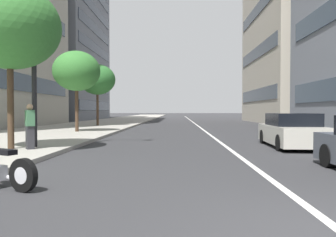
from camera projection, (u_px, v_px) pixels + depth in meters
sidewalk_right_plaza at (97, 125)px, 33.95m from camera, size 160.00×8.33×0.15m
lane_centre_stripe at (195, 124)px, 38.66m from camera, size 110.00×0.16×0.01m
car_far_down_avenue at (292, 131)px, 13.71m from camera, size 4.46×2.04×1.39m
street_lamp_with_banners at (42, 12)px, 12.26m from camera, size 1.26×2.35×8.29m
street_tree_near_plaza_corner at (10, 27)px, 11.70m from camera, size 3.51×3.51×5.79m
street_tree_far_plaza at (77, 71)px, 21.52m from camera, size 3.02×3.02×5.19m
street_tree_by_lamp_post at (97, 80)px, 30.46m from camera, size 3.25×3.25×5.57m
pedestrian_on_plaza at (30, 126)px, 11.70m from camera, size 0.48×0.44×1.59m
office_tower_behind_plaza at (35, 32)px, 54.88m from camera, size 21.76×20.22×28.75m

